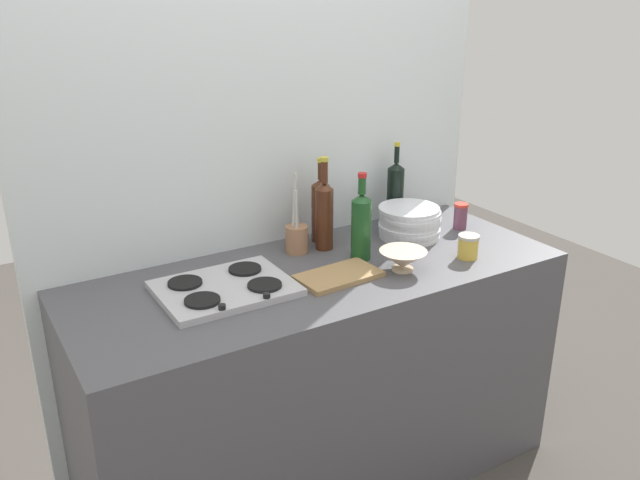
{
  "coord_description": "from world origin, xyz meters",
  "views": [
    {
      "loc": [
        -1.12,
        -1.86,
        1.87
      ],
      "look_at": [
        0.0,
        0.0,
        1.02
      ],
      "focal_mm": 37.1,
      "sensor_mm": 36.0,
      "label": 1
    }
  ],
  "objects_px": {
    "stovetop_hob": "(225,288)",
    "wine_bottle_rightmost": "(361,225)",
    "wine_bottle_mid_right": "(324,214)",
    "cutting_board": "(339,276)",
    "utensil_crock": "(297,237)",
    "wine_bottle_leftmost": "(395,192)",
    "wine_bottle_mid_left": "(321,209)",
    "condiment_jar_rear": "(461,216)",
    "mixing_bowl": "(403,259)",
    "condiment_jar_front": "(468,246)",
    "plate_stack": "(410,222)"
  },
  "relations": [
    {
      "from": "wine_bottle_leftmost",
      "to": "cutting_board",
      "type": "distance_m",
      "value": 0.63
    },
    {
      "from": "wine_bottle_mid_left",
      "to": "condiment_jar_rear",
      "type": "distance_m",
      "value": 0.61
    },
    {
      "from": "wine_bottle_rightmost",
      "to": "condiment_jar_front",
      "type": "distance_m",
      "value": 0.41
    },
    {
      "from": "plate_stack",
      "to": "condiment_jar_rear",
      "type": "height_order",
      "value": "plate_stack"
    },
    {
      "from": "plate_stack",
      "to": "wine_bottle_mid_left",
      "type": "relative_size",
      "value": 0.75
    },
    {
      "from": "cutting_board",
      "to": "wine_bottle_mid_right",
      "type": "bearing_deg",
      "value": 68.66
    },
    {
      "from": "wine_bottle_mid_left",
      "to": "mixing_bowl",
      "type": "relative_size",
      "value": 1.97
    },
    {
      "from": "wine_bottle_leftmost",
      "to": "wine_bottle_rightmost",
      "type": "height_order",
      "value": "wine_bottle_leftmost"
    },
    {
      "from": "wine_bottle_rightmost",
      "to": "utensil_crock",
      "type": "relative_size",
      "value": 1.08
    },
    {
      "from": "wine_bottle_rightmost",
      "to": "utensil_crock",
      "type": "height_order",
      "value": "wine_bottle_rightmost"
    },
    {
      "from": "wine_bottle_rightmost",
      "to": "condiment_jar_front",
      "type": "relative_size",
      "value": 3.66
    },
    {
      "from": "stovetop_hob",
      "to": "wine_bottle_leftmost",
      "type": "distance_m",
      "value": 0.94
    },
    {
      "from": "plate_stack",
      "to": "wine_bottle_leftmost",
      "type": "height_order",
      "value": "wine_bottle_leftmost"
    },
    {
      "from": "condiment_jar_rear",
      "to": "stovetop_hob",
      "type": "bearing_deg",
      "value": -177.09
    },
    {
      "from": "stovetop_hob",
      "to": "wine_bottle_rightmost",
      "type": "xyz_separation_m",
      "value": [
        0.55,
        0.0,
        0.12
      ]
    },
    {
      "from": "condiment_jar_front",
      "to": "mixing_bowl",
      "type": "bearing_deg",
      "value": 173.08
    },
    {
      "from": "mixing_bowl",
      "to": "condiment_jar_rear",
      "type": "relative_size",
      "value": 1.57
    },
    {
      "from": "cutting_board",
      "to": "utensil_crock",
      "type": "bearing_deg",
      "value": 91.36
    },
    {
      "from": "wine_bottle_mid_left",
      "to": "mixing_bowl",
      "type": "distance_m",
      "value": 0.43
    },
    {
      "from": "utensil_crock",
      "to": "stovetop_hob",
      "type": "bearing_deg",
      "value": -154.2
    },
    {
      "from": "condiment_jar_front",
      "to": "plate_stack",
      "type": "bearing_deg",
      "value": 100.14
    },
    {
      "from": "condiment_jar_front",
      "to": "wine_bottle_mid_right",
      "type": "bearing_deg",
      "value": 138.8
    },
    {
      "from": "wine_bottle_rightmost",
      "to": "condiment_jar_rear",
      "type": "distance_m",
      "value": 0.55
    },
    {
      "from": "stovetop_hob",
      "to": "plate_stack",
      "type": "xyz_separation_m",
      "value": [
        0.85,
        0.09,
        0.05
      ]
    },
    {
      "from": "wine_bottle_mid_right",
      "to": "mixing_bowl",
      "type": "xyz_separation_m",
      "value": [
        0.13,
        -0.33,
        -0.1
      ]
    },
    {
      "from": "wine_bottle_mid_left",
      "to": "wine_bottle_rightmost",
      "type": "relative_size",
      "value": 1.02
    },
    {
      "from": "wine_bottle_mid_right",
      "to": "cutting_board",
      "type": "distance_m",
      "value": 0.32
    },
    {
      "from": "mixing_bowl",
      "to": "condiment_jar_front",
      "type": "height_order",
      "value": "condiment_jar_front"
    },
    {
      "from": "utensil_crock",
      "to": "condiment_jar_front",
      "type": "bearing_deg",
      "value": -36.13
    },
    {
      "from": "wine_bottle_mid_right",
      "to": "cutting_board",
      "type": "bearing_deg",
      "value": -111.34
    },
    {
      "from": "utensil_crock",
      "to": "cutting_board",
      "type": "distance_m",
      "value": 0.29
    },
    {
      "from": "wine_bottle_mid_right",
      "to": "plate_stack",
      "type": "bearing_deg",
      "value": -11.53
    },
    {
      "from": "stovetop_hob",
      "to": "wine_bottle_rightmost",
      "type": "height_order",
      "value": "wine_bottle_rightmost"
    },
    {
      "from": "plate_stack",
      "to": "mixing_bowl",
      "type": "distance_m",
      "value": 0.34
    },
    {
      "from": "condiment_jar_rear",
      "to": "wine_bottle_leftmost",
      "type": "bearing_deg",
      "value": 136.08
    },
    {
      "from": "stovetop_hob",
      "to": "wine_bottle_mid_right",
      "type": "bearing_deg",
      "value": 18.3
    },
    {
      "from": "mixing_bowl",
      "to": "cutting_board",
      "type": "height_order",
      "value": "mixing_bowl"
    },
    {
      "from": "wine_bottle_leftmost",
      "to": "condiment_jar_front",
      "type": "relative_size",
      "value": 3.92
    },
    {
      "from": "utensil_crock",
      "to": "wine_bottle_mid_right",
      "type": "bearing_deg",
      "value": -10.74
    },
    {
      "from": "stovetop_hob",
      "to": "utensil_crock",
      "type": "height_order",
      "value": "utensil_crock"
    },
    {
      "from": "wine_bottle_leftmost",
      "to": "condiment_jar_rear",
      "type": "height_order",
      "value": "wine_bottle_leftmost"
    },
    {
      "from": "utensil_crock",
      "to": "condiment_jar_rear",
      "type": "height_order",
      "value": "utensil_crock"
    },
    {
      "from": "stovetop_hob",
      "to": "wine_bottle_rightmost",
      "type": "relative_size",
      "value": 1.33
    },
    {
      "from": "wine_bottle_leftmost",
      "to": "mixing_bowl",
      "type": "xyz_separation_m",
      "value": [
        -0.27,
        -0.41,
        -0.1
      ]
    },
    {
      "from": "stovetop_hob",
      "to": "wine_bottle_leftmost",
      "type": "height_order",
      "value": "wine_bottle_leftmost"
    },
    {
      "from": "wine_bottle_leftmost",
      "to": "wine_bottle_mid_left",
      "type": "bearing_deg",
      "value": -178.9
    },
    {
      "from": "stovetop_hob",
      "to": "wine_bottle_mid_right",
      "type": "xyz_separation_m",
      "value": [
        0.49,
        0.16,
        0.13
      ]
    },
    {
      "from": "stovetop_hob",
      "to": "cutting_board",
      "type": "height_order",
      "value": "stovetop_hob"
    },
    {
      "from": "plate_stack",
      "to": "cutting_board",
      "type": "xyz_separation_m",
      "value": [
        -0.46,
        -0.19,
        -0.05
      ]
    },
    {
      "from": "utensil_crock",
      "to": "cutting_board",
      "type": "bearing_deg",
      "value": -88.64
    }
  ]
}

